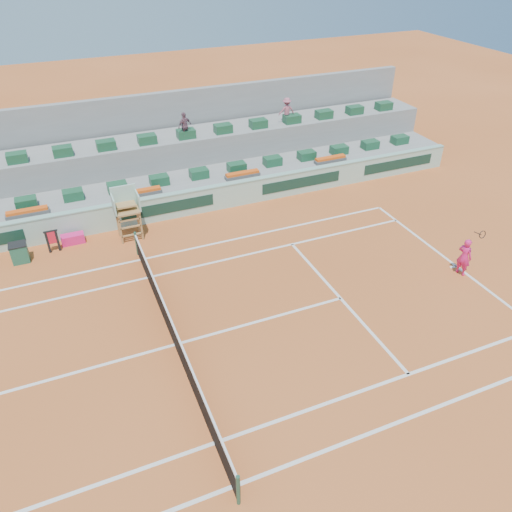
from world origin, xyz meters
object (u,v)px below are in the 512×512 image
Objects in this scene: player_bag at (73,239)px; tennis_player at (464,257)px; drink_cooler_a at (19,253)px; umpire_chair at (126,206)px.

tennis_player reaches higher than player_bag.
tennis_player reaches higher than drink_cooler_a.
drink_cooler_a is (-2.15, -0.64, 0.21)m from player_bag.
umpire_chair is 2.86× the size of drink_cooler_a.
player_bag is at bearing 149.20° from tennis_player.
tennis_player is at bearing -30.80° from player_bag.
player_bag is 0.41× the size of umpire_chair.
drink_cooler_a is (-4.58, -0.20, -1.12)m from umpire_chair.
umpire_chair reaches higher than tennis_player.
umpire_chair is 1.05× the size of tennis_player.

